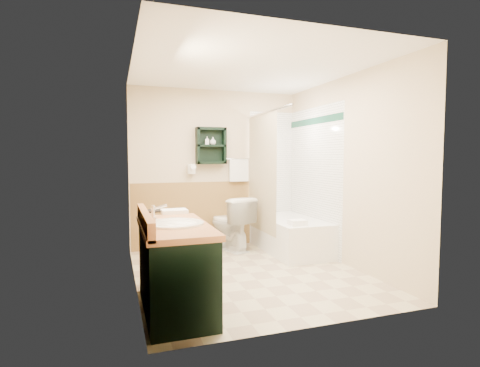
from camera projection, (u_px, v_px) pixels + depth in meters
name	position (u px, v px, depth m)	size (l,w,h in m)	color
floor	(249.00, 273.00, 4.45)	(3.00, 3.00, 0.00)	beige
back_wall	(216.00, 169.00, 5.80)	(2.60, 0.04, 2.40)	beige
left_wall	(132.00, 174.00, 3.94)	(0.04, 3.00, 2.40)	beige
right_wall	(346.00, 171.00, 4.78)	(0.04, 3.00, 2.40)	beige
ceiling	(249.00, 66.00, 4.28)	(2.60, 3.00, 0.04)	white
wainscot_left	(136.00, 239.00, 4.00)	(2.98, 2.98, 1.00)	#A88244
wainscot_back	(216.00, 214.00, 5.81)	(2.58, 2.58, 1.00)	#A88244
mirror_frame	(139.00, 144.00, 3.42)	(1.30, 1.30, 1.00)	brown
mirror_glass	(140.00, 144.00, 3.42)	(1.20, 1.20, 0.90)	white
tile_right	(314.00, 180.00, 5.49)	(1.50, 1.50, 2.10)	white
tile_back	(277.00, 177.00, 6.09)	(0.95, 0.95, 2.10)	white
tile_accent	(314.00, 121.00, 5.43)	(1.50, 1.50, 0.10)	#12412F
wall_shelf	(211.00, 146.00, 5.63)	(0.45, 0.15, 0.55)	black
hair_dryer	(191.00, 169.00, 5.59)	(0.10, 0.24, 0.18)	white
towel_bar	(238.00, 159.00, 5.83)	(0.40, 0.06, 0.40)	white
curtain_rod	(267.00, 112.00, 5.18)	(0.03, 0.03, 1.60)	silver
shower_curtain	(262.00, 173.00, 5.41)	(1.05, 1.05, 1.70)	beige
vanity	(175.00, 267.00, 3.36)	(0.59, 1.23, 0.78)	black
bathtub	(289.00, 234.00, 5.51)	(0.73, 1.50, 0.49)	white
toilet	(230.00, 224.00, 5.56)	(0.45, 0.80, 0.78)	white
counter_towel	(174.00, 211.00, 4.00)	(0.27, 0.21, 0.04)	white
vanity_book	(147.00, 203.00, 4.06)	(0.15, 0.02, 0.21)	black
tub_towel	(298.00, 223.00, 4.90)	(0.21, 0.18, 0.07)	white
soap_bottle_a	(207.00, 143.00, 5.61)	(0.06, 0.12, 0.06)	white
soap_bottle_b	(213.00, 142.00, 5.63)	(0.09, 0.12, 0.09)	white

